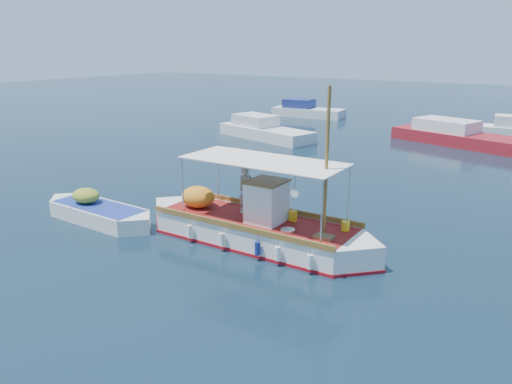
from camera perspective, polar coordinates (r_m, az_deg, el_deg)
The scene contains 6 objects.
ground at distance 17.13m, azimuth 2.81°, elevation -5.84°, with size 160.00×160.00×0.00m, color black.
fishing_caique at distance 17.08m, azimuth -0.25°, elevation -4.11°, with size 9.13×2.62×5.57m.
dinghy at distance 20.09m, azimuth -17.62°, elevation -2.35°, with size 5.52×1.66×1.35m.
bg_boat_nw at distance 36.29m, azimuth 0.88°, elevation 6.95°, with size 8.08×4.31×1.80m.
bg_boat_n at distance 36.51m, azimuth 22.41°, elevation 5.77°, with size 10.25×5.56×1.80m.
bg_boat_far_w at distance 47.64m, azimuth 5.77°, elevation 9.16°, with size 6.78×2.86×1.80m.
Camera 1 is at (7.99, -13.69, 6.50)m, focal length 35.00 mm.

